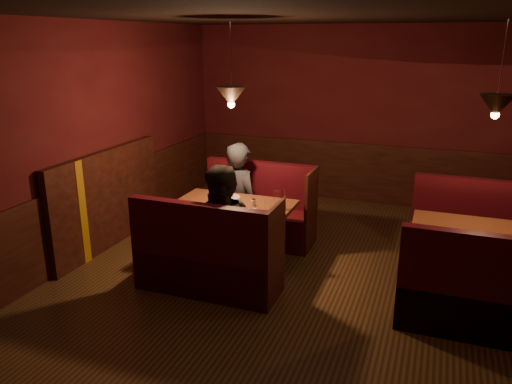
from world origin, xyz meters
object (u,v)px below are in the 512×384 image
at_px(second_bench_far, 474,239).
at_px(second_bench_near, 481,302).
at_px(main_table, 234,218).
at_px(diner_a, 239,181).
at_px(diner_b, 225,212).
at_px(main_bench_far, 258,216).
at_px(second_table, 476,247).
at_px(main_bench_near, 207,264).

bearing_deg(second_bench_far, second_bench_near, -90.00).
relative_size(main_table, second_bench_near, 0.96).
height_order(diner_a, diner_b, diner_a).
xyz_separation_m(main_bench_far, diner_b, (0.12, -1.38, 0.53)).
height_order(second_bench_near, diner_b, diner_b).
distance_m(second_table, diner_b, 2.70).
xyz_separation_m(second_bench_far, diner_a, (-2.94, -0.33, 0.53)).
xyz_separation_m(second_bench_far, second_bench_near, (0.00, -1.61, 0.00)).
distance_m(second_table, diner_a, 2.97).
relative_size(main_bench_near, diner_a, 0.91).
bearing_deg(diner_b, diner_a, 94.51).
relative_size(main_bench_far, main_bench_near, 1.00).
bearing_deg(main_table, diner_a, 106.27).
distance_m(main_bench_near, second_bench_near, 2.75).
xyz_separation_m(main_bench_near, diner_a, (-0.20, 1.44, 0.53)).
height_order(main_bench_far, diner_a, diner_a).
xyz_separation_m(main_bench_near, second_table, (2.71, 0.97, 0.22)).
bearing_deg(diner_b, main_bench_near, -127.20).
bearing_deg(main_bench_near, main_bench_far, 90.00).
bearing_deg(second_bench_near, main_table, 166.72).
distance_m(second_table, second_bench_far, 0.83).
distance_m(second_bench_far, second_bench_near, 1.61).
distance_m(main_bench_far, main_bench_near, 1.62).
bearing_deg(main_bench_far, second_bench_far, 3.01).
relative_size(main_table, main_bench_near, 0.91).
relative_size(main_bench_near, second_bench_near, 1.06).
relative_size(main_table, main_bench_far, 0.91).
bearing_deg(main_table, main_bench_far, 88.78).
bearing_deg(main_bench_far, diner_b, -84.92).
bearing_deg(second_table, main_bench_far, 166.34).
distance_m(main_table, diner_b, 0.65).
xyz_separation_m(main_bench_near, diner_b, (0.12, 0.24, 0.53)).
bearing_deg(second_bench_near, diner_a, 156.52).
distance_m(main_bench_far, diner_b, 1.48).
xyz_separation_m(main_table, diner_b, (0.14, -0.57, 0.28)).
height_order(main_bench_far, second_bench_far, main_bench_far).
bearing_deg(second_table, diner_a, 170.73).
bearing_deg(diner_b, second_table, 4.95).
xyz_separation_m(second_bench_far, diner_b, (-2.62, -1.52, 0.53)).
height_order(main_bench_far, second_table, main_bench_far).
height_order(main_bench_near, diner_a, diner_a).
distance_m(main_table, diner_a, 0.71).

